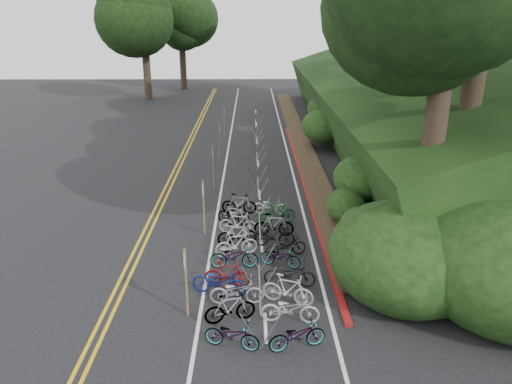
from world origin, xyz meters
The scene contains 10 objects.
ground centered at (0.00, 0.00, 0.00)m, with size 120.00×120.00×0.00m, color black.
road_markings centered at (0.63, 10.10, 0.00)m, with size 7.47×80.00×0.01m.
red_curb centered at (5.70, 12.00, 0.05)m, with size 0.25×28.00×0.10m, color maroon.
embankment centered at (12.96, 19.04, 2.57)m, with size 14.30×48.14×9.11m.
bike_rack_front centered at (2.93, -1.71, 0.90)m, with size 1.18×2.97×1.25m.
bike_racks_rest centered at (3.00, 13.00, 0.85)m, with size 1.14×23.00×1.17m.
signpost_near centered at (0.61, -1.30, 1.38)m, with size 0.08×0.40×2.40m.
signposts_rest centered at (0.60, 14.00, 1.43)m, with size 0.08×18.40×2.50m.
bike_front centered at (1.55, -0.02, 0.52)m, with size 1.96×0.68×1.03m, color navy.
bike_valet centered at (2.97, 2.07, 0.49)m, with size 3.19×12.20×1.09m.
Camera 1 is at (2.68, -15.13, 9.21)m, focal length 35.00 mm.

